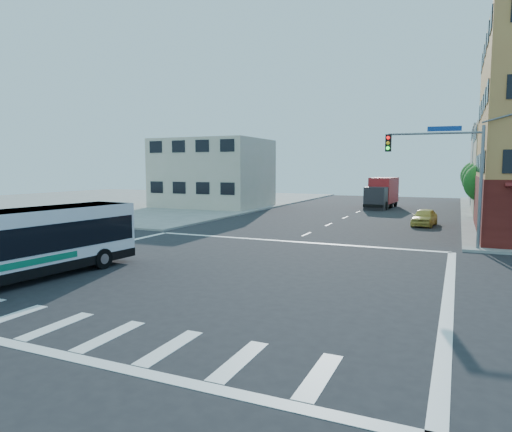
% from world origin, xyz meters
% --- Properties ---
extents(ground, '(120.00, 120.00, 0.00)m').
position_xyz_m(ground, '(0.00, 0.00, 0.00)').
color(ground, black).
rests_on(ground, ground).
extents(sidewalk_nw, '(50.00, 50.00, 0.15)m').
position_xyz_m(sidewalk_nw, '(-35.00, 35.00, 0.07)').
color(sidewalk_nw, gray).
rests_on(sidewalk_nw, ground).
extents(building_west, '(12.06, 10.06, 8.00)m').
position_xyz_m(building_west, '(-17.02, 29.98, 4.01)').
color(building_west, beige).
rests_on(building_west, ground).
extents(signal_mast_ne, '(7.91, 1.13, 8.07)m').
position_xyz_m(signal_mast_ne, '(9.08, 10.62, 4.98)').
color(signal_mast_ne, slate).
rests_on(signal_mast_ne, ground).
extents(street_tree_a, '(3.60, 3.60, 5.53)m').
position_xyz_m(street_tree_a, '(11.90, 27.92, 3.59)').
color(street_tree_a, '#3B2315').
rests_on(street_tree_a, ground).
extents(street_tree_b, '(3.80, 3.80, 5.79)m').
position_xyz_m(street_tree_b, '(11.90, 35.92, 3.75)').
color(street_tree_b, '#3B2315').
rests_on(street_tree_b, ground).
extents(street_tree_c, '(3.40, 3.40, 5.29)m').
position_xyz_m(street_tree_c, '(11.90, 43.92, 3.46)').
color(street_tree_c, '#3B2315').
rests_on(street_tree_c, ground).
extents(street_tree_d, '(4.00, 4.00, 6.03)m').
position_xyz_m(street_tree_d, '(11.90, 51.92, 3.88)').
color(street_tree_d, '#3B2315').
rests_on(street_tree_d, ground).
extents(transit_bus, '(3.42, 11.21, 3.27)m').
position_xyz_m(transit_bus, '(-6.65, -4.88, 1.60)').
color(transit_bus, black).
rests_on(transit_bus, ground).
extents(box_truck, '(2.89, 8.02, 3.54)m').
position_xyz_m(box_truck, '(1.53, 36.94, 1.72)').
color(box_truck, '#27262B').
rests_on(box_truck, ground).
extents(parked_car, '(2.04, 4.21, 1.39)m').
position_xyz_m(parked_car, '(7.25, 21.56, 0.69)').
color(parked_car, '#E2CD58').
rests_on(parked_car, ground).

